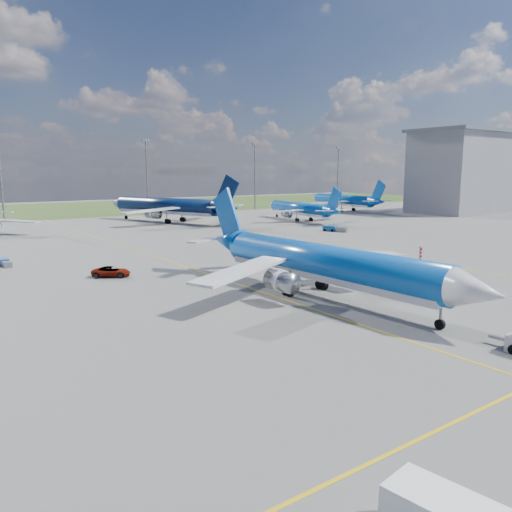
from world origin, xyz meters
TOP-DOWN VIEW (x-y plane):
  - ground at (0.00, 0.00)m, footprint 400.00×400.00m
  - grass_strip at (0.00, 150.00)m, footprint 400.00×80.00m
  - taxiway_lines at (0.17, 27.70)m, footprint 60.25×160.00m
  - floodlight_masts at (10.00, 110.00)m, footprint 202.20×0.50m
  - terminal_building at (120.00, 60.00)m, footprint 42.00×22.00m
  - warning_post at (26.00, 8.00)m, footprint 0.50×0.50m
  - bg_jet_n at (24.97, 86.28)m, footprint 49.42×55.57m
  - bg_jet_ne at (56.01, 69.28)m, footprint 31.39×38.76m
  - bg_jet_ene at (90.10, 86.95)m, footprint 34.36×42.63m
  - main_airliner at (3.88, 3.55)m, footprint 32.85×42.11m
  - service_car_b at (-10.68, 26.56)m, footprint 5.13×4.32m
  - service_car_c at (19.13, 42.98)m, footprint 3.58×5.47m
  - baggage_tug_w at (15.87, 29.68)m, footprint 1.33×4.43m
  - baggage_tug_c at (-20.39, 42.55)m, footprint 1.43×4.26m
  - baggage_tug_e at (46.11, 45.63)m, footprint 3.54×5.44m

SIDE VIEW (x-z plane):
  - ground at x=0.00m, z-range 0.00..0.00m
  - bg_jet_n at x=24.97m, z-range -6.01..6.01m
  - bg_jet_ne at x=56.01m, z-range -4.67..4.67m
  - bg_jet_ene at x=90.10m, z-range -5.17..5.17m
  - main_airliner at x=3.88m, z-range -5.34..5.34m
  - grass_strip at x=0.00m, z-range 0.00..0.01m
  - taxiway_lines at x=0.17m, z-range 0.00..0.02m
  - baggage_tug_c at x=-20.39m, z-range -0.03..0.91m
  - baggage_tug_w at x=15.87m, z-range -0.03..0.95m
  - baggage_tug_e at x=46.11m, z-range -0.04..1.16m
  - service_car_b at x=-10.68m, z-range 0.00..1.31m
  - service_car_c at x=19.13m, z-range 0.00..1.47m
  - warning_post at x=26.00m, z-range 0.00..3.00m
  - floodlight_masts at x=10.00m, z-range 1.21..23.91m
  - terminal_building at x=120.00m, z-range 0.07..26.07m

